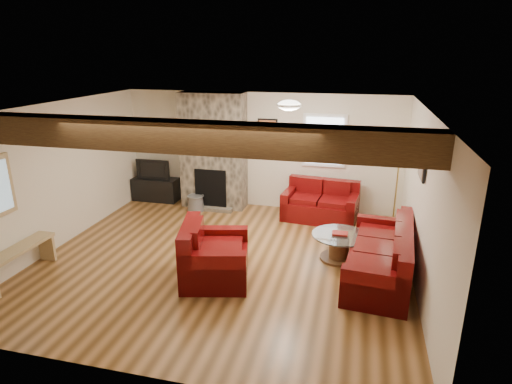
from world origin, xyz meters
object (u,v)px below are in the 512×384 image
Objects in this scene: loveseat at (320,201)px; television at (154,169)px; floor_lamp at (400,158)px; sofa_three at (380,252)px; coffee_table at (339,247)px; armchair_red at (215,252)px; tv_cabinet at (156,189)px.

television reaches higher than loveseat.
floor_lamp is at bearing -6.08° from television.
sofa_three is 2.33× the size of coffee_table.
coffee_table is (1.78, 1.09, -0.22)m from armchair_red.
armchair_red is 4.02m from tv_cabinet.
coffee_table is 1.14× the size of television.
tv_cabinet is at bearing -178.36° from loveseat.
sofa_three is at bearing -26.67° from tv_cabinet.
coffee_table is (-0.62, 0.45, -0.19)m from sofa_three.
sofa_three is 1.27× the size of floor_lamp.
coffee_table is 4.79m from television.
tv_cabinet is at bearing 25.57° from armchair_red.
television is at bearing -178.36° from loveseat.
loveseat is at bearing 105.63° from coffee_table.
sofa_three is 2.03× the size of tv_cabinet.
armchair_red is at bearing -108.63° from loveseat.
sofa_three is at bearing -88.54° from armchair_red.
armchair_red is (-2.40, -0.64, 0.03)m from sofa_three.
armchair_red is 4.02m from television.
loveseat is 3.85m from television.
loveseat is at bearing -4.48° from tv_cabinet.
tv_cabinet is 1.31× the size of television.
tv_cabinet reaches higher than coffee_table.
loveseat is (-1.10, 2.18, -0.02)m from sofa_three.
coffee_table is at bearing -72.05° from armchair_red.
sofa_three is 5.52m from tv_cabinet.
armchair_red is at bearing -50.97° from television.
loveseat is 1.86× the size of television.
television is 5.32m from floor_lamp.
floor_lamp reaches higher than coffee_table.
floor_lamp is (0.32, 1.92, 1.02)m from sofa_three.
loveseat is at bearing -38.22° from armchair_red.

